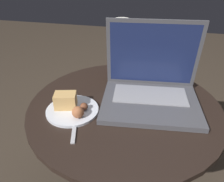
# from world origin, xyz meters

# --- Properties ---
(table) EXTENTS (0.68, 0.68, 0.56)m
(table) POSITION_xyz_m (0.00, 0.00, 0.41)
(table) COLOR #9E9EA3
(table) RESTS_ON ground_plane
(laptop) EXTENTS (0.36, 0.30, 0.27)m
(laptop) POSITION_xyz_m (0.08, 0.05, 0.61)
(laptop) COLOR #47474C
(laptop) RESTS_ON table
(beer_glass) EXTENTS (0.06, 0.06, 0.25)m
(beer_glass) POSITION_xyz_m (-0.05, 0.18, 0.68)
(beer_glass) COLOR brown
(beer_glass) RESTS_ON table
(snack_plate) EXTENTS (0.18, 0.18, 0.06)m
(snack_plate) POSITION_xyz_m (-0.17, -0.08, 0.57)
(snack_plate) COLOR silver
(snack_plate) RESTS_ON table
(fork) EXTENTS (0.07, 0.18, 0.00)m
(fork) POSITION_xyz_m (-0.14, -0.13, 0.56)
(fork) COLOR #B2B2B7
(fork) RESTS_ON table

